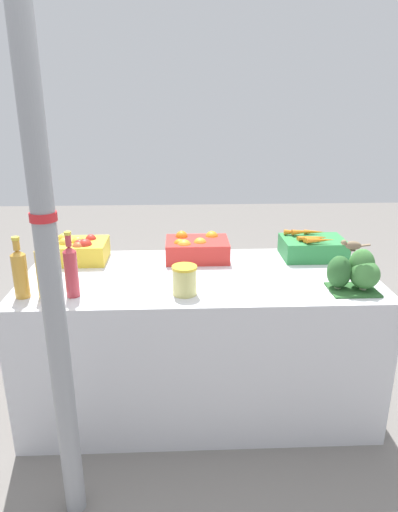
% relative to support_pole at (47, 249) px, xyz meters
% --- Properties ---
extents(ground_plane, '(10.00, 10.00, 0.00)m').
position_rel_support_pole_xyz_m(ground_plane, '(0.54, 0.70, -1.14)').
color(ground_plane, slate).
extents(market_table, '(1.79, 0.80, 0.76)m').
position_rel_support_pole_xyz_m(market_table, '(0.54, 0.70, -0.76)').
color(market_table, silver).
rests_on(market_table, ground_plane).
extents(support_pole, '(0.09, 0.09, 2.27)m').
position_rel_support_pole_xyz_m(support_pole, '(0.00, 0.00, 0.00)').
color(support_pole, gray).
rests_on(support_pole, ground_plane).
extents(apple_crate, '(0.35, 0.25, 0.14)m').
position_rel_support_pole_xyz_m(apple_crate, '(-0.13, 0.93, -0.31)').
color(apple_crate, gold).
rests_on(apple_crate, market_table).
extents(orange_crate, '(0.35, 0.25, 0.14)m').
position_rel_support_pole_xyz_m(orange_crate, '(0.54, 0.94, -0.31)').
color(orange_crate, red).
rests_on(orange_crate, market_table).
extents(carrot_crate, '(0.35, 0.25, 0.15)m').
position_rel_support_pole_xyz_m(carrot_crate, '(1.20, 0.94, -0.31)').
color(carrot_crate, '#2D8442').
rests_on(carrot_crate, market_table).
extents(broccoli_pile, '(0.24, 0.18, 0.20)m').
position_rel_support_pole_xyz_m(broccoli_pile, '(1.27, 0.47, -0.29)').
color(broccoli_pile, '#2D602D').
rests_on(broccoli_pile, market_table).
extents(juice_bottle_amber, '(0.07, 0.07, 0.29)m').
position_rel_support_pole_xyz_m(juice_bottle_amber, '(-0.27, 0.45, -0.26)').
color(juice_bottle_amber, gold).
rests_on(juice_bottle_amber, market_table).
extents(juice_bottle_golden, '(0.07, 0.07, 0.31)m').
position_rel_support_pole_xyz_m(juice_bottle_golden, '(-0.16, 0.45, -0.25)').
color(juice_bottle_golden, gold).
rests_on(juice_bottle_golden, market_table).
extents(juice_bottle_ruby, '(0.06, 0.06, 0.31)m').
position_rel_support_pole_xyz_m(juice_bottle_ruby, '(-0.04, 0.45, -0.25)').
color(juice_bottle_ruby, '#B2333D').
rests_on(juice_bottle_ruby, market_table).
extents(pickle_jar, '(0.12, 0.12, 0.14)m').
position_rel_support_pole_xyz_m(pickle_jar, '(0.47, 0.45, -0.31)').
color(pickle_jar, '#D1CC75').
rests_on(pickle_jar, market_table).
extents(sparrow_bird, '(0.13, 0.05, 0.05)m').
position_rel_support_pole_xyz_m(sparrow_bird, '(1.24, 0.47, -0.15)').
color(sparrow_bird, '#4C3D2D').
rests_on(sparrow_bird, broccoli_pile).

